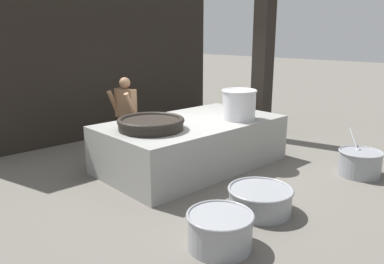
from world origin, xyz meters
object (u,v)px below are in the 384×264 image
(stock_pot, at_px, (239,104))
(prep_bowl_meat, at_px, (220,229))
(prep_bowl_vegetables, at_px, (360,162))
(prep_bowl_extra, at_px, (260,199))
(cook, at_px, (126,114))
(giant_wok_near, at_px, (151,123))

(stock_pot, height_order, prep_bowl_meat, stock_pot)
(prep_bowl_vegetables, relative_size, prep_bowl_extra, 0.89)
(stock_pot, distance_m, prep_bowl_meat, 3.07)
(cook, relative_size, prep_bowl_vegetables, 1.98)
(giant_wok_near, relative_size, stock_pot, 1.71)
(stock_pot, height_order, prep_bowl_extra, stock_pot)
(giant_wok_near, bearing_deg, prep_bowl_extra, -80.87)
(stock_pot, bearing_deg, prep_bowl_vegetables, -60.29)
(prep_bowl_meat, relative_size, prep_bowl_extra, 0.87)
(giant_wok_near, height_order, prep_bowl_extra, giant_wok_near)
(stock_pot, relative_size, cook, 0.41)
(stock_pot, xyz_separation_m, prep_bowl_extra, (-1.31, -1.52, -0.94))
(giant_wok_near, relative_size, prep_bowl_vegetables, 1.40)
(cook, relative_size, prep_bowl_meat, 2.02)
(giant_wok_near, xyz_separation_m, prep_bowl_vegetables, (2.68, -2.31, -0.71))
(prep_bowl_extra, bearing_deg, cook, 88.39)
(prep_bowl_meat, bearing_deg, prep_bowl_vegetables, -1.51)
(stock_pot, bearing_deg, prep_bowl_meat, -143.52)
(stock_pot, distance_m, prep_bowl_extra, 2.21)
(cook, distance_m, prep_bowl_vegetables, 4.37)
(prep_bowl_meat, bearing_deg, prep_bowl_extra, 12.41)
(giant_wok_near, xyz_separation_m, prep_bowl_extra, (0.32, -1.99, -0.76))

